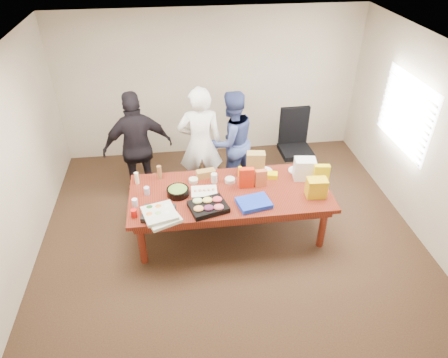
{
  "coord_description": "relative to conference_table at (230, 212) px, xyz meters",
  "views": [
    {
      "loc": [
        -0.67,
        -4.55,
        4.1
      ],
      "look_at": [
        -0.07,
        0.1,
        0.9
      ],
      "focal_mm": 32.56,
      "sensor_mm": 36.0,
      "label": 1
    }
  ],
  "objects": [
    {
      "name": "red_cup",
      "position": [
        -1.3,
        -0.38,
        0.43
      ],
      "size": [
        0.09,
        0.09,
        0.11
      ],
      "primitive_type": "cylinder",
      "rotation": [
        0.0,
        0.0,
        0.13
      ],
      "color": "red",
      "rests_on": "conference_table"
    },
    {
      "name": "banana_bunch",
      "position": [
        0.63,
        0.28,
        0.41
      ],
      "size": [
        0.25,
        0.18,
        0.07
      ],
      "primitive_type": "cube",
      "rotation": [
        0.0,
        0.0,
        -0.26
      ],
      "color": "#E2C900",
      "rests_on": "conference_table"
    },
    {
      "name": "grocery_bag_white",
      "position": [
        1.12,
        0.19,
        0.53
      ],
      "size": [
        0.32,
        0.25,
        0.32
      ],
      "primitive_type": "cube",
      "rotation": [
        0.0,
        0.0,
        -0.14
      ],
      "color": "white",
      "rests_on": "conference_table"
    },
    {
      "name": "veggie_tray",
      "position": [
        -0.99,
        -0.4,
        0.41
      ],
      "size": [
        0.45,
        0.38,
        0.06
      ],
      "primitive_type": "cube",
      "rotation": [
        0.0,
        0.0,
        -0.15
      ],
      "color": "black",
      "rests_on": "conference_table"
    },
    {
      "name": "pizza_box_upper",
      "position": [
        -0.97,
        -0.45,
        0.44
      ],
      "size": [
        0.5,
        0.5,
        0.05
      ],
      "primitive_type": "cube",
      "rotation": [
        0.0,
        0.0,
        0.28
      ],
      "color": "beige",
      "rests_on": "pizza_box_lower"
    },
    {
      "name": "person_left",
      "position": [
        -1.3,
        1.11,
        0.55
      ],
      "size": [
        1.15,
        0.66,
        1.85
      ],
      "primitive_type": "imported",
      "rotation": [
        0.0,
        0.0,
        3.35
      ],
      "color": "black",
      "rests_on": "floor"
    },
    {
      "name": "salad_bowl",
      "position": [
        -0.72,
        0.02,
        0.42
      ],
      "size": [
        0.32,
        0.32,
        0.1
      ],
      "primitive_type": "cylinder",
      "rotation": [
        0.0,
        0.0,
        -0.05
      ],
      "color": "black",
      "rests_on": "conference_table"
    },
    {
      "name": "pizza_box_lower",
      "position": [
        -0.94,
        -0.47,
        0.4
      ],
      "size": [
        0.53,
        0.53,
        0.05
      ],
      "primitive_type": "cube",
      "rotation": [
        0.0,
        0.0,
        0.41
      ],
      "color": "beige",
      "rests_on": "conference_table"
    },
    {
      "name": "floor",
      "position": [
        0.0,
        0.0,
        -0.39
      ],
      "size": [
        5.5,
        5.0,
        0.02
      ],
      "primitive_type": "cube",
      "color": "#47301E",
      "rests_on": "ground"
    },
    {
      "name": "fruit_tray",
      "position": [
        -0.34,
        -0.35,
        0.41
      ],
      "size": [
        0.56,
        0.49,
        0.07
      ],
      "primitive_type": "cube",
      "rotation": [
        0.0,
        0.0,
        0.27
      ],
      "color": "black",
      "rests_on": "conference_table"
    },
    {
      "name": "chip_bag_blue",
      "position": [
        0.27,
        -0.34,
        0.41
      ],
      "size": [
        0.48,
        0.4,
        0.06
      ],
      "primitive_type": "cube",
      "rotation": [
        0.0,
        0.0,
        0.2
      ],
      "color": "#1734BB",
      "rests_on": "conference_table"
    },
    {
      "name": "sheet_cake",
      "position": [
        -0.36,
        -0.02,
        0.41
      ],
      "size": [
        0.36,
        0.28,
        0.06
      ],
      "primitive_type": "cube",
      "rotation": [
        0.0,
        0.0,
        -0.04
      ],
      "color": "silver",
      "rests_on": "conference_table"
    },
    {
      "name": "grocery_bag_yellow",
      "position": [
        1.16,
        -0.25,
        0.51
      ],
      "size": [
        0.28,
        0.2,
        0.27
      ],
      "primitive_type": "cube",
      "rotation": [
        0.0,
        0.0,
        -0.06
      ],
      "color": "gold",
      "rests_on": "conference_table"
    },
    {
      "name": "chip_bag_yellow",
      "position": [
        1.3,
        0.0,
        0.54
      ],
      "size": [
        0.23,
        0.11,
        0.32
      ],
      "primitive_type": "cube",
      "rotation": [
        0.0,
        0.0,
        -0.13
      ],
      "color": "yellow",
      "rests_on": "conference_table"
    },
    {
      "name": "window_blinds",
      "position": [
        2.68,
        0.6,
        1.12
      ],
      "size": [
        0.04,
        1.36,
        1.0
      ],
      "primitive_type": "cube",
      "color": "beige",
      "rests_on": "wall_right"
    },
    {
      "name": "dip_bowl_a",
      "position": [
        0.03,
        0.23,
        0.4
      ],
      "size": [
        0.19,
        0.19,
        0.06
      ],
      "primitive_type": "cylinder",
      "rotation": [
        0.0,
        0.0,
        0.32
      ],
      "color": "beige",
      "rests_on": "conference_table"
    },
    {
      "name": "bread_loaf",
      "position": [
        -0.3,
        0.42,
        0.43
      ],
      "size": [
        0.29,
        0.16,
        0.11
      ],
      "primitive_type": "cube",
      "rotation": [
        0.0,
        0.0,
        0.17
      ],
      "color": "olive",
      "rests_on": "conference_table"
    },
    {
      "name": "person_right",
      "position": [
        0.2,
        1.22,
        0.49
      ],
      "size": [
        1.03,
        0.94,
        1.73
      ],
      "primitive_type": "imported",
      "rotation": [
        0.0,
        0.0,
        3.57
      ],
      "color": "#364582",
      "rests_on": "floor"
    },
    {
      "name": "mustard_bottle",
      "position": [
        0.2,
        0.37,
        0.45
      ],
      "size": [
        0.07,
        0.07,
        0.16
      ],
      "primitive_type": "cylinder",
      "rotation": [
        0.0,
        0.0,
        0.29
      ],
      "color": "#FFF500",
      "rests_on": "conference_table"
    },
    {
      "name": "wall_front",
      "position": [
        0.0,
        -2.5,
        0.98
      ],
      "size": [
        5.5,
        0.04,
        2.7
      ],
      "primitive_type": "cube",
      "color": "beige",
      "rests_on": "floor"
    },
    {
      "name": "chip_bag_red",
      "position": [
        0.24,
        0.09,
        0.53
      ],
      "size": [
        0.21,
        0.1,
        0.3
      ],
      "primitive_type": "cube",
      "rotation": [
        0.0,
        0.0,
        -0.05
      ],
      "color": "red",
      "rests_on": "conference_table"
    },
    {
      "name": "plate_a",
      "position": [
        1.07,
        0.4,
        0.38
      ],
      "size": [
        0.29,
        0.29,
        0.01
      ],
      "primitive_type": "cylinder",
      "rotation": [
        0.0,
        0.0,
        -0.25
      ],
      "color": "silver",
      "rests_on": "conference_table"
    },
    {
      "name": "conference_table",
      "position": [
        0.0,
        0.0,
        0.0
      ],
      "size": [
        2.8,
        1.2,
        0.75
      ],
      "primitive_type": "cube",
      "color": "#4C1C0F",
      "rests_on": "floor"
    },
    {
      "name": "plate_b",
      "position": [
        0.59,
        0.44,
        0.38
      ],
      "size": [
        0.3,
        0.3,
        0.01
      ],
      "primitive_type": "cylinder",
      "rotation": [
        0.0,
        0.0,
        0.35
      ],
      "color": "white",
      "rests_on": "conference_table"
    },
    {
      "name": "ranch_bottle",
      "position": [
        -1.3,
        0.37,
        0.46
      ],
      "size": [
        0.07,
        0.07,
        0.18
      ],
      "primitive_type": "cylinder",
      "rotation": [
        0.0,
        0.0,
        -0.29
      ],
      "color": "#EBECB8",
      "rests_on": "conference_table"
    },
    {
      "name": "wall_left",
      "position": [
        -2.75,
        0.0,
        0.98
      ],
      "size": [
        0.04,
        5.0,
        2.7
      ],
      "primitive_type": "cube",
      "color": "beige",
      "rests_on": "floor"
    },
    {
      "name": "person_center",
      "position": [
        -0.33,
        1.03,
        0.58
      ],
      "size": [
        0.71,
        0.47,
        1.91
      ],
      "primitive_type": "imported",
      "rotation": [
        0.0,
        0.0,
        3.12
      ],
      "color": "silver",
      "rests_on": "floor"
    },
    {
      "name": "clear_cup_b",
      "position": [
        -1.15,
        0.09,
        0.43
      ],
      "size": [
        0.09,
        0.09,
        0.11
      ],
      "primitive_type": "cylinder",
      "rotation": [
        0.0,
        0.0,
        0.09
      ],
      "color": "silver",
      "rests_on": "conference_table"
    },
    {
      "name": "dip_bowl_b",
      "position": [
        -0.49,
        0.3,
        0.4
      ],
      "size": [
        0.15,
        0.15,
        0.05
      ],
      "primitive_type": "cylinder",
      "rotation": [
        0.0,
        0.0,
        0.11
      ],
      "color": "beige",
      "rests_on": "conference_table"
    },
    {
      "name": "chip_bag_orange",
      "position": [
        0.45,
        0.09,
        0.5
      ],
      "size": [
        0.17,
        0.08,
        0.26
      ],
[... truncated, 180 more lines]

